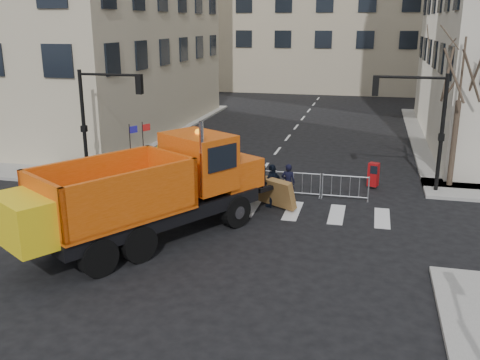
% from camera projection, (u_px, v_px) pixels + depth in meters
% --- Properties ---
extents(ground, '(120.00, 120.00, 0.00)m').
position_uv_depth(ground, '(193.00, 259.00, 17.63)').
color(ground, black).
rests_on(ground, ground).
extents(sidewalk_back, '(64.00, 5.00, 0.15)m').
position_uv_depth(sidewalk_back, '(250.00, 184.00, 25.53)').
color(sidewalk_back, gray).
rests_on(sidewalk_back, ground).
extents(traffic_light_left, '(0.18, 0.18, 5.40)m').
position_uv_depth(traffic_light_left, '(84.00, 127.00, 25.69)').
color(traffic_light_left, black).
rests_on(traffic_light_left, ground).
extents(traffic_light_right, '(0.18, 0.18, 5.40)m').
position_uv_depth(traffic_light_right, '(442.00, 135.00, 23.76)').
color(traffic_light_right, black).
rests_on(traffic_light_right, ground).
extents(crowd_barriers, '(12.60, 0.60, 1.10)m').
position_uv_depth(crowd_barriers, '(230.00, 179.00, 24.73)').
color(crowd_barriers, '#9EA0A5').
rests_on(crowd_barriers, ground).
extents(street_tree, '(3.00, 3.00, 7.50)m').
position_uv_depth(street_tree, '(458.00, 109.00, 24.23)').
color(street_tree, '#382B21').
rests_on(street_tree, ground).
extents(plow_truck, '(8.27, 10.96, 4.29)m').
position_uv_depth(plow_truck, '(146.00, 190.00, 18.57)').
color(plow_truck, black).
rests_on(plow_truck, ground).
extents(cop_a, '(0.61, 0.41, 1.66)m').
position_uv_depth(cop_a, '(288.00, 182.00, 23.24)').
color(cop_a, black).
rests_on(cop_a, ground).
extents(cop_b, '(1.14, 0.97, 2.05)m').
position_uv_depth(cop_b, '(242.00, 179.00, 22.98)').
color(cop_b, black).
rests_on(cop_b, ground).
extents(cop_c, '(0.94, 1.17, 1.86)m').
position_uv_depth(cop_c, '(272.00, 186.00, 22.43)').
color(cop_c, black).
rests_on(cop_c, ground).
extents(worker, '(1.34, 1.11, 1.81)m').
position_uv_depth(worker, '(162.00, 162.00, 25.72)').
color(worker, '#B0B815').
rests_on(worker, sidewalk_back).
extents(newspaper_box, '(0.55, 0.52, 1.10)m').
position_uv_depth(newspaper_box, '(373.00, 174.00, 24.92)').
color(newspaper_box, '#9B0B0E').
rests_on(newspaper_box, sidewalk_back).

